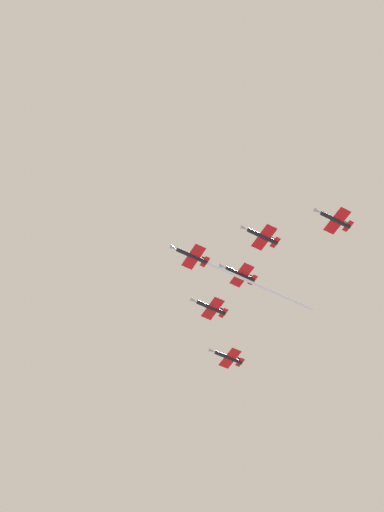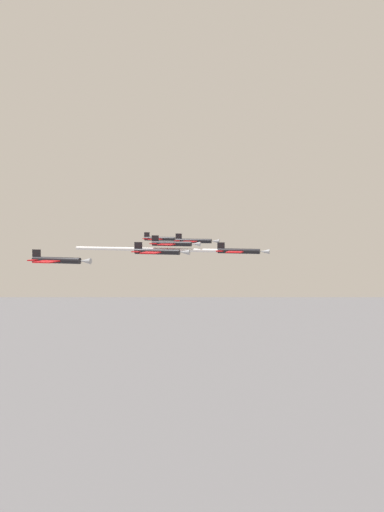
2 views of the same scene
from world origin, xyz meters
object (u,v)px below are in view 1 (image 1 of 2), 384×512
jet_starboard_inner (210,307)px  jet_center_rear (228,357)px  jet_port_inner (262,236)px  jet_port_outer (239,274)px  jet_starboard_outer (335,220)px  jet_lead (227,272)px

jet_starboard_inner → jet_center_rear: size_ratio=1.00×
jet_port_inner → jet_starboard_inner: bearing=0.0°
jet_port_outer → jet_center_rear: size_ratio=1.00×
jet_port_inner → jet_starboard_outer: 19.05m
jet_port_outer → jet_starboard_outer: size_ratio=1.00×
jet_lead → jet_starboard_outer: 31.31m
jet_port_outer → jet_center_rear: bearing=-24.2°
jet_lead → jet_port_outer: (1.48, -3.50, 1.35)m
jet_center_rear → jet_port_outer: bearing=155.8°
jet_starboard_outer → jet_center_rear: bearing=0.0°
jet_starboard_outer → jet_center_rear: size_ratio=1.00×
jet_center_rear → jet_starboard_outer: bearing=180.0°
jet_port_inner → jet_center_rear: bearing=-18.4°
jet_starboard_inner → jet_starboard_outer: size_ratio=1.00×
jet_port_outer → jet_starboard_outer: bearing=-155.8°
jet_lead → jet_starboard_outer: (-18.62, -25.14, 1.08)m
jet_starboard_inner → jet_center_rear: bearing=-45.0°
jet_port_inner → jet_center_rear: size_ratio=1.00×
jet_starboard_inner → jet_starboard_outer: (-31.98, -28.13, 0.50)m
jet_lead → jet_starboard_outer: jet_starboard_outer is taller
jet_port_inner → jet_starboard_outer: jet_port_inner is taller
jet_port_outer → jet_center_rear: jet_port_outer is taller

